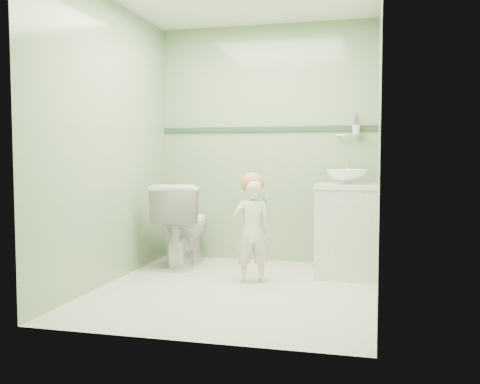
# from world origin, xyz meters

# --- Properties ---
(ground) EXTENTS (2.50, 2.50, 0.00)m
(ground) POSITION_xyz_m (0.00, 0.00, 0.00)
(ground) COLOR beige
(ground) RESTS_ON ground
(room_shell) EXTENTS (2.50, 2.54, 2.40)m
(room_shell) POSITION_xyz_m (0.00, 0.00, 1.20)
(room_shell) COLOR #7FA776
(room_shell) RESTS_ON ground
(trim_stripe) EXTENTS (2.20, 0.02, 0.05)m
(trim_stripe) POSITION_xyz_m (0.00, 1.24, 1.35)
(trim_stripe) COLOR #2A4730
(trim_stripe) RESTS_ON room_shell
(vanity) EXTENTS (0.52, 0.50, 0.80)m
(vanity) POSITION_xyz_m (0.84, 0.70, 0.40)
(vanity) COLOR beige
(vanity) RESTS_ON ground
(counter) EXTENTS (0.54, 0.52, 0.04)m
(counter) POSITION_xyz_m (0.84, 0.70, 0.81)
(counter) COLOR white
(counter) RESTS_ON vanity
(basin) EXTENTS (0.37, 0.37, 0.13)m
(basin) POSITION_xyz_m (0.84, 0.70, 0.89)
(basin) COLOR white
(basin) RESTS_ON counter
(faucet) EXTENTS (0.03, 0.13, 0.18)m
(faucet) POSITION_xyz_m (0.84, 0.89, 0.97)
(faucet) COLOR silver
(faucet) RESTS_ON counter
(cup_holder) EXTENTS (0.26, 0.07, 0.21)m
(cup_holder) POSITION_xyz_m (0.89, 1.18, 1.33)
(cup_holder) COLOR silver
(cup_holder) RESTS_ON room_shell
(toilet) EXTENTS (0.52, 0.84, 0.81)m
(toilet) POSITION_xyz_m (-0.74, 0.80, 0.41)
(toilet) COLOR white
(toilet) RESTS_ON ground
(toddler) EXTENTS (0.38, 0.32, 0.88)m
(toddler) POSITION_xyz_m (0.07, 0.28, 0.44)
(toddler) COLOR beige
(toddler) RESTS_ON ground
(hair_cap) EXTENTS (0.20, 0.20, 0.20)m
(hair_cap) POSITION_xyz_m (0.07, 0.31, 0.84)
(hair_cap) COLOR #BD7A41
(hair_cap) RESTS_ON toddler
(teal_toothbrush) EXTENTS (0.10, 0.14, 0.08)m
(teal_toothbrush) POSITION_xyz_m (0.19, 0.20, 0.72)
(teal_toothbrush) COLOR #178C65
(teal_toothbrush) RESTS_ON toddler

